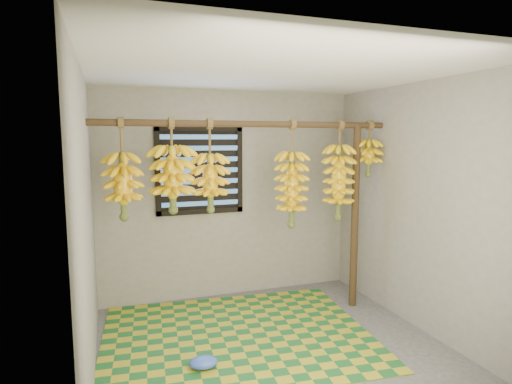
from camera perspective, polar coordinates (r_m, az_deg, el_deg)
name	(u,v)px	position (r m, az deg, el deg)	size (l,w,h in m)	color
floor	(277,352)	(4.02, 2.76, -20.55)	(3.00, 3.00, 0.01)	#474747
ceiling	(278,71)	(3.59, 3.01, 15.85)	(3.00, 3.00, 0.01)	silver
wall_back	(229,195)	(5.02, -3.59, -0.40)	(3.00, 0.01, 2.40)	slate
wall_left	(86,230)	(3.36, -21.72, -4.72)	(0.01, 3.00, 2.40)	slate
wall_right	(423,208)	(4.40, 21.36, -1.98)	(0.01, 3.00, 2.40)	slate
window	(200,170)	(4.88, -7.49, 2.87)	(1.00, 0.04, 1.00)	black
hanging_pole	(251,124)	(4.21, -0.68, 9.05)	(0.06, 0.06, 3.00)	#433119
support_post	(355,218)	(4.81, 13.04, -3.33)	(0.08, 0.08, 2.00)	#433119
woven_mat	(237,336)	(4.27, -2.53, -18.59)	(2.47, 1.98, 0.01)	#1A5B25
plastic_bag	(203,362)	(3.75, -7.04, -21.63)	(0.24, 0.17, 0.10)	blue
banana_bunch_a	(123,186)	(4.01, -17.31, 0.80)	(0.32, 0.32, 0.91)	brown
banana_bunch_b	(172,179)	(4.05, -11.08, 1.72)	(0.39, 0.39, 0.87)	brown
banana_bunch_c	(210,183)	(4.12, -6.11, 1.25)	(0.35, 0.35, 0.89)	brown
banana_bunch_d	(292,189)	(4.40, 4.78, 0.37)	(0.32, 0.32, 1.10)	brown
banana_bunch_e	(339,182)	(4.64, 10.97, 1.30)	(0.32, 0.32, 1.05)	brown
banana_bunch_f	(369,157)	(4.82, 14.78, 4.48)	(0.29, 0.29, 0.60)	brown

